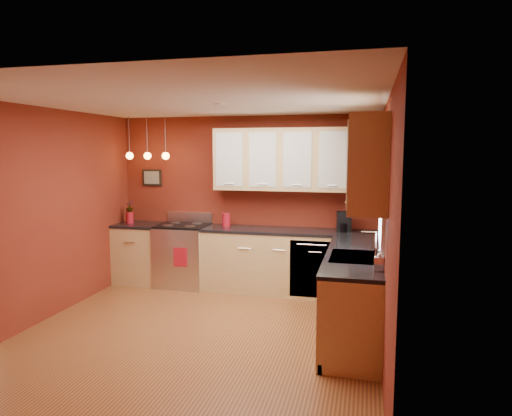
% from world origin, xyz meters
% --- Properties ---
extents(floor, '(4.20, 4.20, 0.00)m').
position_xyz_m(floor, '(0.00, 0.00, 0.00)').
color(floor, '#975C2C').
rests_on(floor, ground).
extents(ceiling, '(4.00, 4.20, 0.02)m').
position_xyz_m(ceiling, '(0.00, 0.00, 2.60)').
color(ceiling, beige).
rests_on(ceiling, wall_back).
extents(wall_back, '(4.00, 0.02, 2.60)m').
position_xyz_m(wall_back, '(0.00, 2.10, 1.30)').
color(wall_back, maroon).
rests_on(wall_back, floor).
extents(wall_front, '(4.00, 0.02, 2.60)m').
position_xyz_m(wall_front, '(0.00, -2.10, 1.30)').
color(wall_front, maroon).
rests_on(wall_front, floor).
extents(wall_left, '(0.02, 4.20, 2.60)m').
position_xyz_m(wall_left, '(-2.00, 0.00, 1.30)').
color(wall_left, maroon).
rests_on(wall_left, floor).
extents(wall_right, '(0.02, 4.20, 2.60)m').
position_xyz_m(wall_right, '(2.00, 0.00, 1.30)').
color(wall_right, maroon).
rests_on(wall_right, floor).
extents(base_cabinets_back_left, '(0.70, 0.60, 0.90)m').
position_xyz_m(base_cabinets_back_left, '(-1.65, 1.80, 0.45)').
color(base_cabinets_back_left, tan).
rests_on(base_cabinets_back_left, floor).
extents(base_cabinets_back_right, '(2.54, 0.60, 0.90)m').
position_xyz_m(base_cabinets_back_right, '(0.73, 1.80, 0.45)').
color(base_cabinets_back_right, tan).
rests_on(base_cabinets_back_right, floor).
extents(base_cabinets_right, '(0.60, 2.10, 0.90)m').
position_xyz_m(base_cabinets_right, '(1.70, 0.45, 0.45)').
color(base_cabinets_right, tan).
rests_on(base_cabinets_right, floor).
extents(counter_back_left, '(0.70, 0.62, 0.04)m').
position_xyz_m(counter_back_left, '(-1.65, 1.80, 0.92)').
color(counter_back_left, black).
rests_on(counter_back_left, base_cabinets_back_left).
extents(counter_back_right, '(2.54, 0.62, 0.04)m').
position_xyz_m(counter_back_right, '(0.73, 1.80, 0.92)').
color(counter_back_right, black).
rests_on(counter_back_right, base_cabinets_back_right).
extents(counter_right, '(0.62, 2.10, 0.04)m').
position_xyz_m(counter_right, '(1.70, 0.45, 0.92)').
color(counter_right, black).
rests_on(counter_right, base_cabinets_right).
extents(gas_range, '(0.76, 0.64, 1.11)m').
position_xyz_m(gas_range, '(-0.92, 1.80, 0.48)').
color(gas_range, silver).
rests_on(gas_range, floor).
extents(dishwasher_front, '(0.60, 0.02, 0.80)m').
position_xyz_m(dishwasher_front, '(1.10, 1.51, 0.45)').
color(dishwasher_front, silver).
rests_on(dishwasher_front, base_cabinets_back_right).
extents(sink, '(0.50, 0.70, 0.33)m').
position_xyz_m(sink, '(1.70, 0.30, 0.92)').
color(sink, gray).
rests_on(sink, counter_right).
extents(window, '(0.06, 1.02, 1.22)m').
position_xyz_m(window, '(1.97, 0.30, 1.69)').
color(window, white).
rests_on(window, wall_right).
extents(upper_cabinets_back, '(2.00, 0.35, 0.90)m').
position_xyz_m(upper_cabinets_back, '(0.60, 1.93, 1.95)').
color(upper_cabinets_back, tan).
rests_on(upper_cabinets_back, wall_back).
extents(upper_cabinets_right, '(0.35, 1.95, 0.90)m').
position_xyz_m(upper_cabinets_right, '(1.82, 0.32, 1.95)').
color(upper_cabinets_right, tan).
rests_on(upper_cabinets_right, wall_right).
extents(wall_picture, '(0.32, 0.03, 0.26)m').
position_xyz_m(wall_picture, '(-1.55, 2.08, 1.65)').
color(wall_picture, black).
rests_on(wall_picture, wall_back).
extents(pendant_lights, '(0.71, 0.11, 0.66)m').
position_xyz_m(pendant_lights, '(-1.45, 1.75, 2.01)').
color(pendant_lights, gray).
rests_on(pendant_lights, ceiling).
extents(red_canister, '(0.13, 0.13, 0.20)m').
position_xyz_m(red_canister, '(-0.23, 1.85, 1.04)').
color(red_canister, '#A4111F').
rests_on(red_canister, counter_back_right).
extents(red_vase, '(0.11, 0.11, 0.18)m').
position_xyz_m(red_vase, '(-1.82, 1.80, 1.03)').
color(red_vase, '#A4111F').
rests_on(red_vase, counter_back_left).
extents(flowers, '(0.14, 0.14, 0.19)m').
position_xyz_m(flowers, '(-1.82, 1.80, 1.20)').
color(flowers, '#A4111F').
rests_on(flowers, red_vase).
extents(coffee_maker, '(0.22, 0.22, 0.28)m').
position_xyz_m(coffee_maker, '(1.51, 1.84, 1.07)').
color(coffee_maker, black).
rests_on(coffee_maker, counter_back_right).
extents(soap_pump, '(0.10, 0.10, 0.20)m').
position_xyz_m(soap_pump, '(1.95, -0.25, 1.04)').
color(soap_pump, white).
rests_on(soap_pump, counter_right).
extents(dish_towel, '(0.21, 0.01, 0.28)m').
position_xyz_m(dish_towel, '(-0.83, 1.47, 0.52)').
color(dish_towel, '#A4111F').
rests_on(dish_towel, gas_range).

